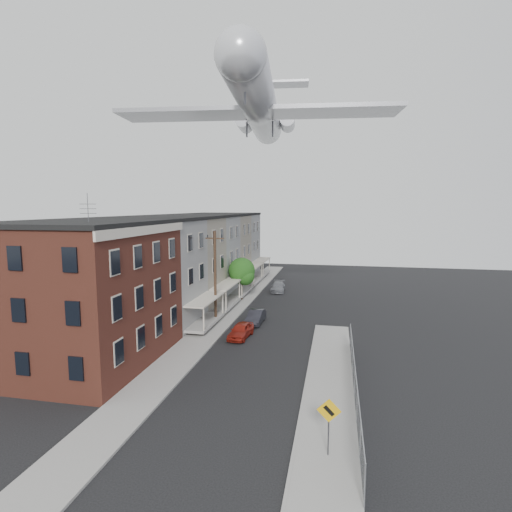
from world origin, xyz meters
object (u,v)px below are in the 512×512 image
Objects in this scene: car_near at (241,330)px; airplane at (259,106)px; warning_sign at (329,418)px; utility_pole at (215,276)px; street_tree at (243,272)px; car_mid at (256,317)px; car_far at (278,287)px.

car_near is 22.35m from airplane.
warning_sign is at bearing -71.80° from airplane.
utility_pole is 1.73× the size of street_tree.
car_mid is at bearing 90.40° from car_near.
warning_sign is at bearing -69.42° from street_tree.
warning_sign is 17.28m from car_near.
street_tree is 1.20× the size of car_far.
car_far is (3.80, 15.88, -4.05)m from utility_pole.
warning_sign is 0.54× the size of street_tree.
car_near is (-7.80, 15.37, -1.24)m from warning_sign.
car_mid is 15.03m from car_far.
car_far is (0.00, 15.03, -0.01)m from car_mid.
street_tree reaches higher than car_near.
airplane is at bearing 97.37° from car_mid.
car_far is (0.40, 19.53, -0.02)m from car_near.
car_mid is at bearing 110.42° from warning_sign.
car_mid is (-7.40, 19.87, -1.24)m from warning_sign.
warning_sign reaches higher than car_mid.
utility_pole is at bearing -166.42° from car_mid.
warning_sign is at bearing -68.56° from car_mid.
warning_sign is at bearing -59.52° from utility_pole.
car_far is at bearing 59.76° from street_tree.
airplane reaches higher than car_mid.
airplane reaches higher than street_tree.
airplane is (-7.84, 23.85, 19.44)m from warning_sign.
warning_sign reaches higher than car_far.
car_near is 4.52m from car_mid.
utility_pole reaches higher than warning_sign.
car_mid is (3.47, -9.08, -2.81)m from street_tree.
car_far is 23.47m from airplane.
car_mid is (0.40, 4.50, -0.00)m from car_near.
airplane is at bearing -96.32° from car_far.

